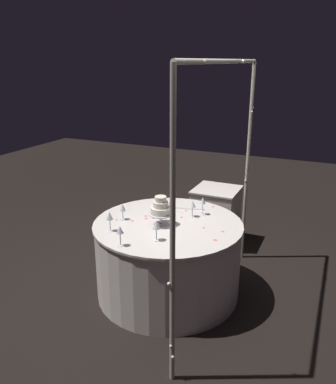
% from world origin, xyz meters
% --- Properties ---
extents(ground_plane, '(12.00, 12.00, 0.00)m').
position_xyz_m(ground_plane, '(0.00, 0.00, 0.00)').
color(ground_plane, black).
extents(decorative_arch, '(2.03, 0.06, 2.15)m').
position_xyz_m(decorative_arch, '(-0.00, 0.48, 1.40)').
color(decorative_arch, '#B7B29E').
rests_on(decorative_arch, ground).
extents(main_table, '(1.38, 1.38, 0.72)m').
position_xyz_m(main_table, '(0.00, 0.00, 0.36)').
color(main_table, silver).
rests_on(main_table, ground).
extents(side_table, '(0.52, 0.52, 0.69)m').
position_xyz_m(side_table, '(-1.25, 0.07, 0.35)').
color(side_table, silver).
rests_on(side_table, ground).
extents(tiered_cake, '(0.22, 0.22, 0.27)m').
position_xyz_m(tiered_cake, '(0.06, -0.05, 0.88)').
color(tiered_cake, silver).
rests_on(tiered_cake, main_table).
extents(wine_glass_0, '(0.06, 0.06, 0.17)m').
position_xyz_m(wine_glass_0, '(0.58, -0.16, 0.85)').
color(wine_glass_0, silver).
rests_on(wine_glass_0, main_table).
extents(wine_glass_1, '(0.06, 0.06, 0.18)m').
position_xyz_m(wine_glass_1, '(0.37, -0.39, 0.86)').
color(wine_glass_1, silver).
rests_on(wine_glass_1, main_table).
extents(wine_glass_2, '(0.06, 0.06, 0.16)m').
position_xyz_m(wine_glass_2, '(-0.23, 0.15, 0.84)').
color(wine_glass_2, silver).
rests_on(wine_glass_2, main_table).
extents(wine_glass_3, '(0.06, 0.06, 0.17)m').
position_xyz_m(wine_glass_3, '(-0.33, 0.22, 0.85)').
color(wine_glass_3, silver).
rests_on(wine_glass_3, main_table).
extents(wine_glass_4, '(0.07, 0.07, 0.17)m').
position_xyz_m(wine_glass_4, '(0.37, 0.06, 0.85)').
color(wine_glass_4, silver).
rests_on(wine_glass_4, main_table).
extents(wine_glass_5, '(0.06, 0.06, 0.16)m').
position_xyz_m(wine_glass_5, '(0.10, -0.42, 0.84)').
color(wine_glass_5, silver).
rests_on(wine_glass_5, main_table).
extents(cake_knife, '(0.09, 0.29, 0.01)m').
position_xyz_m(cake_knife, '(-0.41, 0.07, 0.73)').
color(cake_knife, silver).
rests_on(cake_knife, main_table).
extents(rose_petal_0, '(0.03, 0.04, 0.00)m').
position_xyz_m(rose_petal_0, '(-0.14, -0.11, 0.73)').
color(rose_petal_0, '#EA6B84').
rests_on(rose_petal_0, main_table).
extents(rose_petal_1, '(0.04, 0.04, 0.00)m').
position_xyz_m(rose_petal_1, '(-0.22, -0.21, 0.73)').
color(rose_petal_1, '#EA6B84').
rests_on(rose_petal_1, main_table).
extents(rose_petal_2, '(0.04, 0.05, 0.00)m').
position_xyz_m(rose_petal_2, '(0.17, 0.51, 0.73)').
color(rose_petal_2, '#EA6B84').
rests_on(rose_petal_2, main_table).
extents(rose_petal_3, '(0.03, 0.04, 0.00)m').
position_xyz_m(rose_petal_3, '(0.09, -0.32, 0.73)').
color(rose_petal_3, '#EA6B84').
rests_on(rose_petal_3, main_table).
extents(rose_petal_4, '(0.04, 0.03, 0.00)m').
position_xyz_m(rose_petal_4, '(-0.06, -0.26, 0.73)').
color(rose_petal_4, '#EA6B84').
rests_on(rose_petal_4, main_table).
extents(rose_petal_5, '(0.03, 0.02, 0.00)m').
position_xyz_m(rose_petal_5, '(-0.17, 0.06, 0.73)').
color(rose_petal_5, '#EA6B84').
rests_on(rose_petal_5, main_table).
extents(rose_petal_6, '(0.04, 0.04, 0.00)m').
position_xyz_m(rose_petal_6, '(-0.03, 0.34, 0.73)').
color(rose_petal_6, '#EA6B84').
rests_on(rose_petal_6, main_table).
extents(rose_petal_7, '(0.04, 0.03, 0.00)m').
position_xyz_m(rose_petal_7, '(-0.01, -0.23, 0.73)').
color(rose_petal_7, '#EA6B84').
rests_on(rose_petal_7, main_table).
extents(rose_petal_8, '(0.03, 0.02, 0.00)m').
position_xyz_m(rose_petal_8, '(0.14, -0.46, 0.73)').
color(rose_petal_8, '#EA6B84').
rests_on(rose_petal_8, main_table).
extents(rose_petal_9, '(0.05, 0.04, 0.00)m').
position_xyz_m(rose_petal_9, '(-0.05, -0.17, 0.73)').
color(rose_petal_9, '#EA6B84').
rests_on(rose_petal_9, main_table).
extents(rose_petal_10, '(0.03, 0.03, 0.00)m').
position_xyz_m(rose_petal_10, '(-0.36, 0.03, 0.73)').
color(rose_petal_10, '#EA6B84').
rests_on(rose_petal_10, main_table).
extents(rose_petal_11, '(0.03, 0.04, 0.00)m').
position_xyz_m(rose_petal_11, '(-0.56, 0.25, 0.73)').
color(rose_petal_11, '#EA6B84').
rests_on(rose_petal_11, main_table).
extents(rose_petal_12, '(0.04, 0.03, 0.00)m').
position_xyz_m(rose_petal_12, '(-0.17, -0.13, 0.73)').
color(rose_petal_12, '#EA6B84').
rests_on(rose_petal_12, main_table).
extents(rose_petal_13, '(0.03, 0.04, 0.00)m').
position_xyz_m(rose_petal_13, '(-0.02, 0.51, 0.73)').
color(rose_petal_13, '#EA6B84').
rests_on(rose_petal_13, main_table).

